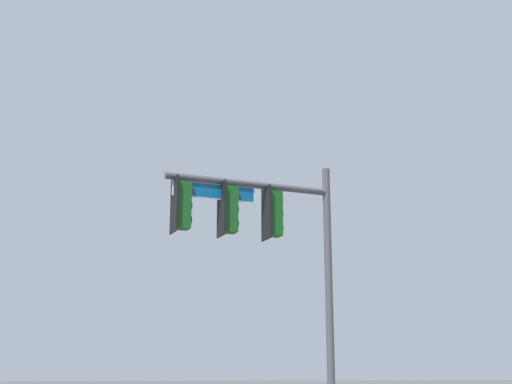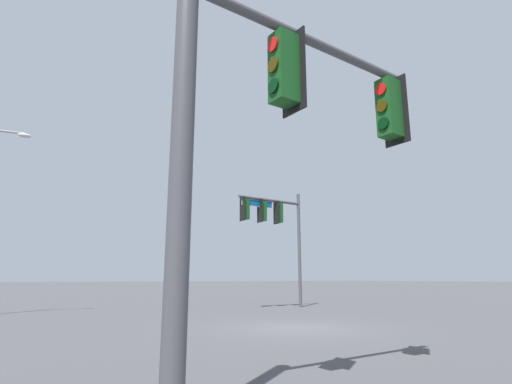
# 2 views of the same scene
# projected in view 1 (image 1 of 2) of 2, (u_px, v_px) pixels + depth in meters

# --- Properties ---
(signal_pole_near) EXTENTS (4.23, 0.60, 6.51)m
(signal_pole_near) POSITION_uv_depth(u_px,v_px,m) (258.00, 229.00, 16.79)
(signal_pole_near) COLOR #47474C
(signal_pole_near) RESTS_ON ground_plane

